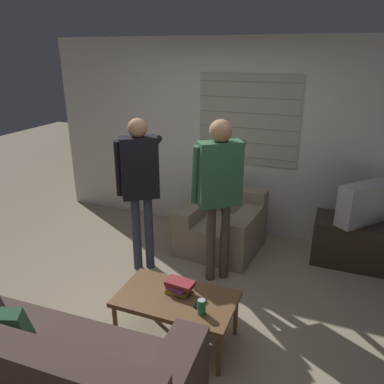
# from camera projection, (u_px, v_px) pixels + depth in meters

# --- Properties ---
(ground_plane) EXTENTS (16.00, 16.00, 0.00)m
(ground_plane) POSITION_uv_depth(u_px,v_px,m) (167.00, 309.00, 3.65)
(ground_plane) COLOR gray
(wall_back) EXTENTS (5.20, 0.08, 2.55)m
(wall_back) POSITION_uv_depth(u_px,v_px,m) (230.00, 138.00, 4.96)
(wall_back) COLOR silver
(wall_back) RESTS_ON ground_plane
(couch_blue) EXTENTS (2.10, 0.91, 0.88)m
(couch_blue) POSITION_uv_depth(u_px,v_px,m) (39.00, 376.00, 2.50)
(couch_blue) COLOR #4C3833
(couch_blue) RESTS_ON ground_plane
(armchair_beige) EXTENTS (1.01, 0.98, 0.73)m
(armchair_beige) POSITION_uv_depth(u_px,v_px,m) (222.00, 226.00, 4.72)
(armchair_beige) COLOR gray
(armchair_beige) RESTS_ON ground_plane
(coffee_table) EXTENTS (1.00, 0.57, 0.43)m
(coffee_table) POSITION_uv_depth(u_px,v_px,m) (176.00, 301.00, 3.15)
(coffee_table) COLOR brown
(coffee_table) RESTS_ON ground_plane
(tv_stand) EXTENTS (1.01, 0.53, 0.53)m
(tv_stand) POSITION_uv_depth(u_px,v_px,m) (358.00, 243.00, 4.37)
(tv_stand) COLOR #33281E
(tv_stand) RESTS_ON ground_plane
(tv) EXTENTS (0.62, 0.67, 0.47)m
(tv) POSITION_uv_depth(u_px,v_px,m) (365.00, 203.00, 4.20)
(tv) COLOR #B2B2B7
(tv) RESTS_ON tv_stand
(person_left_standing) EXTENTS (0.50, 0.83, 1.73)m
(person_left_standing) POSITION_uv_depth(u_px,v_px,m) (140.00, 178.00, 4.00)
(person_left_standing) COLOR #33384C
(person_left_standing) RESTS_ON ground_plane
(person_right_standing) EXTENTS (0.53, 0.87, 1.76)m
(person_right_standing) POSITION_uv_depth(u_px,v_px,m) (219.00, 182.00, 3.79)
(person_right_standing) COLOR #4C4233
(person_right_standing) RESTS_ON ground_plane
(book_stack) EXTENTS (0.25, 0.18, 0.11)m
(book_stack) POSITION_uv_depth(u_px,v_px,m) (179.00, 286.00, 3.18)
(book_stack) COLOR gold
(book_stack) RESTS_ON coffee_table
(soda_can) EXTENTS (0.07, 0.07, 0.13)m
(soda_can) POSITION_uv_depth(u_px,v_px,m) (202.00, 307.00, 2.92)
(soda_can) COLOR #238E47
(soda_can) RESTS_ON coffee_table
(spare_remote) EXTENTS (0.07, 0.14, 0.02)m
(spare_remote) POSITION_uv_depth(u_px,v_px,m) (200.00, 303.00, 3.04)
(spare_remote) COLOR black
(spare_remote) RESTS_ON coffee_table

